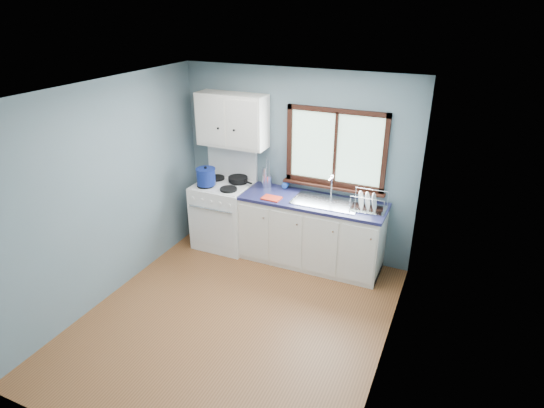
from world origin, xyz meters
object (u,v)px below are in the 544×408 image
at_px(stockpot, 206,176).
at_px(thermos, 264,178).
at_px(dish_rack, 368,205).
at_px(sink, 326,207).
at_px(utensil_crock, 267,181).
at_px(base_cabinets, 311,235).
at_px(gas_range, 224,213).
at_px(skillet, 238,179).

distance_m(stockpot, thermos, 0.79).
bearing_deg(dish_rack, sink, 179.67).
xyz_separation_m(sink, thermos, (-0.92, 0.13, 0.20)).
bearing_deg(stockpot, utensil_crock, 25.70).
relative_size(sink, stockpot, 2.41).
bearing_deg(thermos, dish_rack, -4.56).
height_order(base_cabinets, dish_rack, dish_rack).
bearing_deg(dish_rack, gas_range, 179.36).
xyz_separation_m(gas_range, base_cabinets, (1.31, 0.02, -0.08)).
distance_m(thermos, dish_rack, 1.45).
distance_m(sink, dish_rack, 0.54).
bearing_deg(skillet, base_cabinets, 13.01).
height_order(skillet, thermos, thermos).
distance_m(gas_range, stockpot, 0.62).
bearing_deg(thermos, utensil_crock, 74.25).
distance_m(base_cabinets, utensil_crock, 0.95).
bearing_deg(gas_range, sink, 0.71).
bearing_deg(gas_range, utensil_crock, 19.12).
bearing_deg(dish_rack, base_cabinets, 179.35).
xyz_separation_m(base_cabinets, utensil_crock, (-0.72, 0.18, 0.60)).
bearing_deg(gas_range, stockpot, -135.86).
distance_m(sink, thermos, 0.95).
xyz_separation_m(gas_range, skillet, (0.17, 0.14, 0.49)).
height_order(sink, dish_rack, sink).
distance_m(stockpot, dish_rack, 2.18).
relative_size(stockpot, thermos, 1.23).
relative_size(skillet, utensil_crock, 1.04).
distance_m(gas_range, base_cabinets, 1.31).
xyz_separation_m(stockpot, thermos, (0.73, 0.30, -0.01)).
relative_size(gas_range, base_cabinets, 0.74).
bearing_deg(utensil_crock, sink, -11.62).
relative_size(base_cabinets, thermos, 6.49).
height_order(thermos, dish_rack, thermos).
bearing_deg(stockpot, dish_rack, 4.87).
height_order(gas_range, utensil_crock, gas_range).
relative_size(gas_range, dish_rack, 3.18).
height_order(sink, skillet, sink).
bearing_deg(dish_rack, utensil_crock, 171.56).
distance_m(skillet, stockpot, 0.45).
relative_size(skillet, dish_rack, 1.01).
xyz_separation_m(skillet, dish_rack, (1.84, -0.11, -0.01)).
height_order(stockpot, utensil_crock, utensil_crock).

